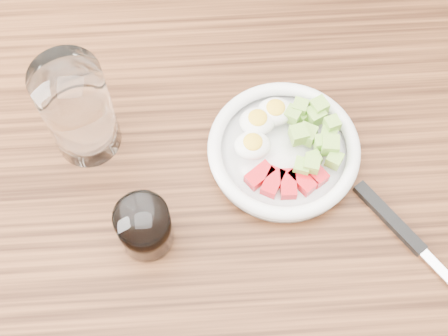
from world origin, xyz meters
The scene contains 6 objects.
ground centered at (0.00, 0.00, 0.00)m, with size 4.00×4.00×0.00m, color brown.
dining_table centered at (0.00, 0.00, 0.67)m, with size 1.50×0.90×0.77m.
bowl centered at (0.06, 0.04, 0.79)m, with size 0.19×0.19×0.05m.
fork centered at (0.20, -0.08, 0.78)m, with size 0.14×0.19×0.01m.
water_glass centered at (-0.17, 0.07, 0.84)m, with size 0.08×0.08×0.14m, color white.
coffee_glass centered at (-0.10, -0.06, 0.80)m, with size 0.06×0.06×0.07m.
Camera 1 is at (-0.03, -0.30, 1.46)m, focal length 50.00 mm.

